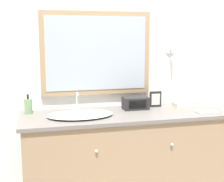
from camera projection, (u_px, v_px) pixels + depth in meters
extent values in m
cube|color=white|center=(116.00, 65.00, 2.97)|extent=(8.00, 0.06, 2.55)
cube|color=#997A56|center=(96.00, 53.00, 2.86)|extent=(1.02, 0.04, 0.76)
cube|color=#9EA8B2|center=(97.00, 53.00, 2.84)|extent=(0.93, 0.01, 0.67)
cylinder|color=silver|center=(170.00, 49.00, 3.04)|extent=(0.09, 0.01, 0.09)
cylinder|color=silver|center=(172.00, 50.00, 2.99)|extent=(0.02, 0.10, 0.02)
cylinder|color=white|center=(175.00, 42.00, 2.93)|extent=(0.02, 0.02, 0.14)
cube|color=#937556|center=(125.00, 162.00, 2.81)|extent=(1.75, 0.55, 0.85)
cube|color=#66605B|center=(125.00, 115.00, 2.73)|extent=(1.81, 0.59, 0.03)
sphere|color=silver|center=(96.00, 151.00, 2.41)|extent=(0.02, 0.02, 0.02)
sphere|color=silver|center=(172.00, 144.00, 2.56)|extent=(0.02, 0.02, 0.02)
ellipsoid|color=silver|center=(80.00, 114.00, 2.60)|extent=(0.55, 0.35, 0.03)
cylinder|color=silver|center=(77.00, 110.00, 2.79)|extent=(0.06, 0.06, 0.03)
cylinder|color=silver|center=(77.00, 101.00, 2.78)|extent=(0.02, 0.02, 0.13)
cylinder|color=silver|center=(77.00, 94.00, 2.73)|extent=(0.02, 0.07, 0.02)
cylinder|color=white|center=(69.00, 108.00, 2.77)|extent=(0.05, 0.02, 0.02)
cylinder|color=white|center=(85.00, 107.00, 2.80)|extent=(0.06, 0.02, 0.02)
cylinder|color=#709966|center=(28.00, 106.00, 2.70)|extent=(0.07, 0.07, 0.13)
cylinder|color=black|center=(28.00, 97.00, 2.68)|extent=(0.02, 0.02, 0.04)
cube|color=black|center=(28.00, 95.00, 2.67)|extent=(0.02, 0.03, 0.01)
cube|color=black|center=(135.00, 103.00, 2.86)|extent=(0.23, 0.13, 0.11)
cube|color=black|center=(138.00, 105.00, 2.80)|extent=(0.17, 0.01, 0.08)
cube|color=black|center=(155.00, 99.00, 2.95)|extent=(0.12, 0.01, 0.15)
cube|color=beige|center=(156.00, 99.00, 2.95)|extent=(0.08, 0.00, 0.11)
cube|color=silver|center=(183.00, 104.00, 3.00)|extent=(0.19, 0.13, 0.04)
cube|color=#ADADB2|center=(207.00, 112.00, 2.75)|extent=(0.20, 0.11, 0.01)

